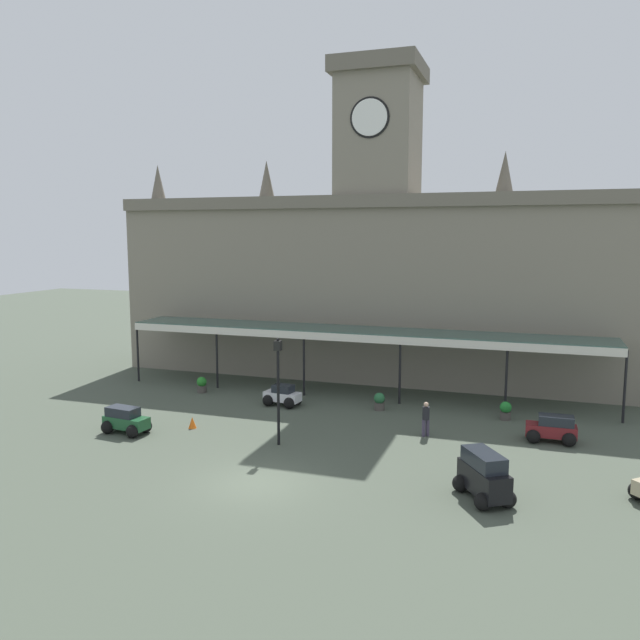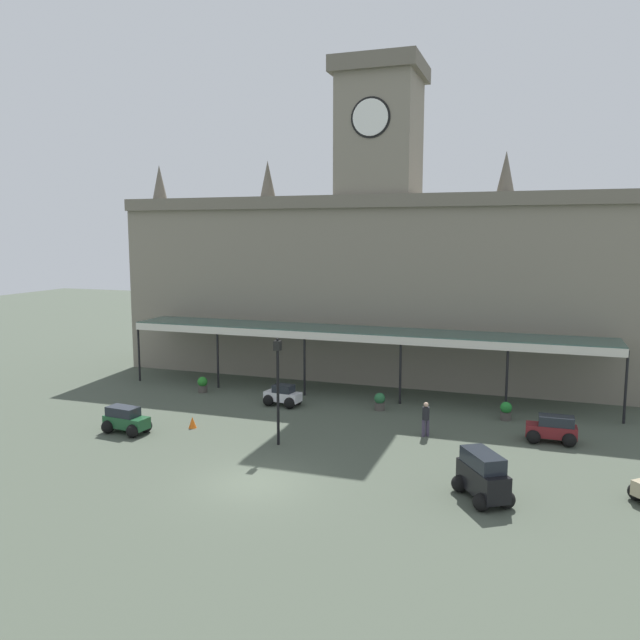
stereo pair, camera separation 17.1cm
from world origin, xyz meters
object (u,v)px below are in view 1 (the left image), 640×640
object	(u,v)px
traffic_cone	(192,423)
planter_by_canopy	(506,410)
car_black_van	(484,478)
car_maroon_estate	(552,430)
pedestrian_near_entrance	(426,418)
victorian_lamppost	(278,379)
planter_near_kerb	(202,385)
planter_forecourt_centre	(379,401)
car_white_sedan	(283,397)
car_green_estate	(126,422)

from	to	relation	value
traffic_cone	planter_by_canopy	world-z (taller)	planter_by_canopy
car_black_van	car_maroon_estate	distance (m)	8.01
car_maroon_estate	pedestrian_near_entrance	distance (m)	5.79
victorian_lamppost	planter_by_canopy	distance (m)	12.47
pedestrian_near_entrance	planter_near_kerb	distance (m)	14.87
car_maroon_estate	planter_by_canopy	size ratio (longest dim) A/B	2.36
car_black_van	traffic_cone	distance (m)	14.96
planter_forecourt_centre	car_white_sedan	bearing A→B (deg)	-171.05
planter_near_kerb	planter_forecourt_centre	size ratio (longest dim) A/B	1.00
pedestrian_near_entrance	planter_near_kerb	size ratio (longest dim) A/B	1.74
planter_by_canopy	traffic_cone	bearing A→B (deg)	-156.11
victorian_lamppost	traffic_cone	bearing A→B (deg)	169.54
car_white_sedan	traffic_cone	bearing A→B (deg)	-116.62
planter_forecourt_centre	car_black_van	bearing A→B (deg)	-58.40
car_black_van	victorian_lamppost	bearing A→B (deg)	161.25
pedestrian_near_entrance	traffic_cone	distance (m)	11.48
car_maroon_estate	car_green_estate	bearing A→B (deg)	-165.05
victorian_lamppost	traffic_cone	xyz separation A→B (m)	(-5.02, 0.93, -2.80)
car_maroon_estate	car_black_van	bearing A→B (deg)	-108.28
pedestrian_near_entrance	traffic_cone	bearing A→B (deg)	-167.60
traffic_cone	planter_by_canopy	distance (m)	16.07
car_white_sedan	car_maroon_estate	world-z (taller)	car_maroon_estate
planter_forecourt_centre	planter_by_canopy	distance (m)	6.65
car_black_van	traffic_cone	bearing A→B (deg)	164.08
car_green_estate	traffic_cone	world-z (taller)	car_green_estate
car_green_estate	planter_forecourt_centre	world-z (taller)	car_green_estate
pedestrian_near_entrance	victorian_lamppost	bearing A→B (deg)	-151.24
planter_forecourt_centre	pedestrian_near_entrance	bearing A→B (deg)	-49.71
car_white_sedan	car_green_estate	xyz separation A→B (m)	(-5.33, -7.04, 0.06)
car_green_estate	planter_near_kerb	distance (m)	8.22
car_green_estate	planter_by_canopy	world-z (taller)	car_green_estate
car_green_estate	planter_near_kerb	size ratio (longest dim) A/B	2.43
car_white_sedan	pedestrian_near_entrance	bearing A→B (deg)	-18.58
car_black_van	pedestrian_near_entrance	distance (m)	7.29
car_maroon_estate	planter_by_canopy	world-z (taller)	car_maroon_estate
pedestrian_near_entrance	planter_near_kerb	xyz separation A→B (m)	(-14.31, 4.03, -0.42)
victorian_lamppost	planter_forecourt_centre	distance (m)	8.14
planter_forecourt_centre	planter_near_kerb	bearing A→B (deg)	178.38
car_black_van	planter_forecourt_centre	distance (m)	12.07
car_white_sedan	pedestrian_near_entrance	size ratio (longest dim) A/B	1.28
planter_by_canopy	car_maroon_estate	bearing A→B (deg)	-53.79
victorian_lamppost	pedestrian_near_entrance	bearing A→B (deg)	28.76
pedestrian_near_entrance	victorian_lamppost	size ratio (longest dim) A/B	0.34
car_black_van	planter_near_kerb	xyz separation A→B (m)	(-17.48, 10.59, -0.32)
victorian_lamppost	traffic_cone	size ratio (longest dim) A/B	8.82
car_black_van	traffic_cone	size ratio (longest dim) A/B	4.60
car_black_van	planter_by_canopy	bearing A→B (deg)	88.29
pedestrian_near_entrance	planter_by_canopy	size ratio (longest dim) A/B	1.74
planter_near_kerb	planter_by_canopy	world-z (taller)	same
car_maroon_estate	car_green_estate	size ratio (longest dim) A/B	0.97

